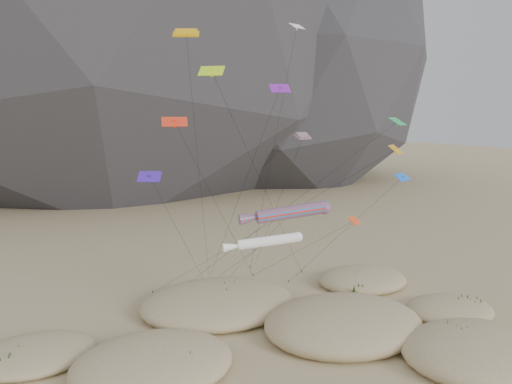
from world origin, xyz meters
TOP-DOWN VIEW (x-y plane):
  - ground at (0.00, 0.00)m, footprint 500.00×500.00m
  - dunes at (-2.59, 3.84)m, footprint 48.16×37.70m
  - dune_grass at (-1.62, 3.10)m, footprint 45.28×27.86m
  - kite_stakes at (0.67, 22.69)m, footprint 19.28×7.29m
  - rainbow_tube_kite at (1.36, 9.79)m, footprint 9.24×14.95m
  - white_tube_kite at (-2.02, 8.05)m, footprint 7.45×16.79m
  - orange_parafoil at (-5.94, 17.58)m, footprint 6.68×9.68m
  - multi_parafoil at (3.02, 10.18)m, footprint 4.50×18.32m
  - delta_kites at (3.27, 10.72)m, footprint 29.65×23.14m

SIDE VIEW (x-z plane):
  - ground at x=0.00m, z-range 0.00..0.00m
  - kite_stakes at x=0.67m, z-range 0.00..0.30m
  - dunes at x=-2.59m, z-range -1.13..2.49m
  - dune_grass at x=-1.62m, z-range 0.05..1.60m
  - white_tube_kite at x=-2.02m, z-range 3.98..13.44m
  - rainbow_tube_kite at x=1.36m, z-range 4.89..16.72m
  - multi_parafoil at x=3.02m, z-range 8.53..27.07m
  - delta_kites at x=3.27m, z-range 3.23..33.24m
  - orange_parafoil at x=-5.94m, z-range 13.47..42.10m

